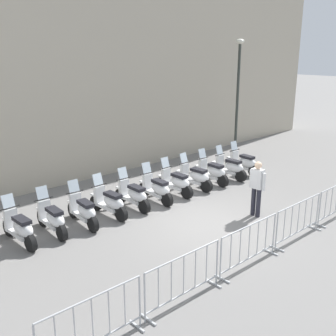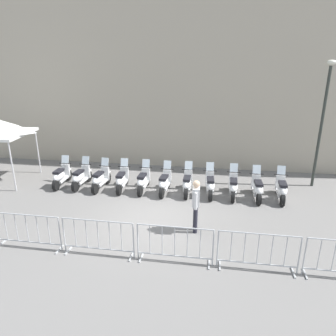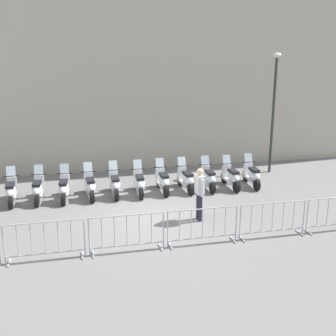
# 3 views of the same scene
# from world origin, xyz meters

# --- Properties ---
(ground_plane) EXTENTS (120.00, 120.00, 0.00)m
(ground_plane) POSITION_xyz_m (0.00, 0.00, 0.00)
(ground_plane) COLOR slate
(building_facade) EXTENTS (28.08, 5.82, 12.04)m
(building_facade) POSITION_xyz_m (0.88, 7.10, 6.02)
(building_facade) COLOR #B2A893
(building_facade) RESTS_ON ground
(motorcycle_0) EXTENTS (0.56, 1.73, 1.24)m
(motorcycle_0) POSITION_xyz_m (-4.30, 2.97, 0.45)
(motorcycle_0) COLOR black
(motorcycle_0) RESTS_ON ground
(motorcycle_1) EXTENTS (0.64, 1.72, 1.24)m
(motorcycle_1) POSITION_xyz_m (-3.39, 2.86, 0.45)
(motorcycle_1) COLOR black
(motorcycle_1) RESTS_ON ground
(motorcycle_2) EXTENTS (0.67, 1.72, 1.24)m
(motorcycle_2) POSITION_xyz_m (-2.48, 2.66, 0.45)
(motorcycle_2) COLOR black
(motorcycle_2) RESTS_ON ground
(motorcycle_3) EXTENTS (0.56, 1.73, 1.24)m
(motorcycle_3) POSITION_xyz_m (-1.54, 2.60, 0.45)
(motorcycle_3) COLOR black
(motorcycle_3) RESTS_ON ground
(motorcycle_4) EXTENTS (0.61, 1.72, 1.24)m
(motorcycle_4) POSITION_xyz_m (-0.63, 2.51, 0.45)
(motorcycle_4) COLOR black
(motorcycle_4) RESTS_ON ground
(motorcycle_5) EXTENTS (0.65, 1.72, 1.24)m
(motorcycle_5) POSITION_xyz_m (0.29, 2.33, 0.45)
(motorcycle_5) COLOR black
(motorcycle_5) RESTS_ON ground
(motorcycle_6) EXTENTS (0.58, 1.73, 1.24)m
(motorcycle_6) POSITION_xyz_m (1.22, 2.29, 0.45)
(motorcycle_6) COLOR black
(motorcycle_6) RESTS_ON ground
(motorcycle_7) EXTENTS (0.56, 1.73, 1.24)m
(motorcycle_7) POSITION_xyz_m (2.14, 2.17, 0.45)
(motorcycle_7) COLOR black
(motorcycle_7) RESTS_ON ground
(motorcycle_8) EXTENTS (0.63, 1.72, 1.24)m
(motorcycle_8) POSITION_xyz_m (3.05, 2.04, 0.45)
(motorcycle_8) COLOR black
(motorcycle_8) RESTS_ON ground
(motorcycle_9) EXTENTS (0.57, 1.73, 1.24)m
(motorcycle_9) POSITION_xyz_m (3.97, 1.86, 0.45)
(motorcycle_9) COLOR black
(motorcycle_9) RESTS_ON ground
(motorcycle_10) EXTENTS (0.66, 1.72, 1.24)m
(motorcycle_10) POSITION_xyz_m (4.89, 1.80, 0.45)
(motorcycle_10) COLOR black
(motorcycle_10) RESTS_ON ground
(barrier_segment_1) EXTENTS (2.03, 0.67, 1.07)m
(barrier_segment_1) POSITION_xyz_m (-3.45, -1.83, 0.52)
(barrier_segment_1) COLOR #B2B5B7
(barrier_segment_1) RESTS_ON ground
(barrier_segment_2) EXTENTS (2.03, 0.67, 1.07)m
(barrier_segment_2) POSITION_xyz_m (-1.33, -2.10, 0.52)
(barrier_segment_2) COLOR #B2B5B7
(barrier_segment_2) RESTS_ON ground
(barrier_segment_3) EXTENTS (2.03, 0.67, 1.07)m
(barrier_segment_3) POSITION_xyz_m (0.78, -2.36, 0.52)
(barrier_segment_3) COLOR #B2B5B7
(barrier_segment_3) RESTS_ON ground
(barrier_segment_4) EXTENTS (2.03, 0.67, 1.07)m
(barrier_segment_4) POSITION_xyz_m (2.90, -2.62, 0.52)
(barrier_segment_4) COLOR #B2B5B7
(barrier_segment_4) RESTS_ON ground
(street_lamp) EXTENTS (0.36, 0.36, 5.27)m
(street_lamp) POSITION_xyz_m (6.77, 3.39, 3.22)
(street_lamp) COLOR #2D332D
(street_lamp) RESTS_ON ground
(officer_near_row_end) EXTENTS (0.25, 0.55, 1.73)m
(officer_near_row_end) POSITION_xyz_m (1.41, -0.73, 0.98)
(officer_near_row_end) COLOR #23232D
(officer_near_row_end) RESTS_ON ground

